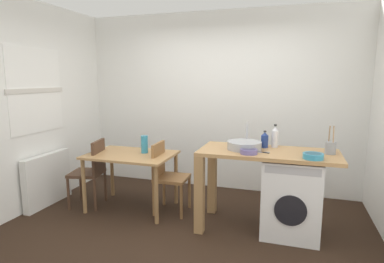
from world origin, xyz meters
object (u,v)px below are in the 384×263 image
at_px(colander, 313,156).
at_px(utensil_crock, 330,148).
at_px(chair_person_seat, 92,169).
at_px(washing_machine, 291,196).
at_px(bottle_tall_green, 265,140).
at_px(chair_opposite, 166,173).
at_px(bottle_squat_brown, 275,137).
at_px(dining_table, 131,161).
at_px(vase, 144,144).
at_px(mixing_bowl, 249,151).

bearing_deg(colander, utensil_crock, 56.30).
distance_m(chair_person_seat, washing_machine, 2.56).
bearing_deg(washing_machine, bottle_tall_green, 151.84).
bearing_deg(chair_opposite, bottle_tall_green, 89.03).
height_order(chair_person_seat, utensil_crock, utensil_crock).
distance_m(chair_opposite, bottle_squat_brown, 1.43).
height_order(dining_table, colander, colander).
relative_size(utensil_crock, colander, 1.50).
xyz_separation_m(dining_table, utensil_crock, (2.37, -0.05, 0.35)).
xyz_separation_m(chair_opposite, utensil_crock, (1.90, -0.09, 0.48)).
height_order(bottle_squat_brown, utensil_crock, utensil_crock).
xyz_separation_m(utensil_crock, vase, (-2.22, 0.15, -0.14)).
bearing_deg(colander, chair_person_seat, 175.19).
height_order(bottle_tall_green, vase, bottle_tall_green).
xyz_separation_m(bottle_tall_green, bottle_squat_brown, (0.11, 0.05, 0.03)).
bearing_deg(washing_machine, dining_table, 177.21).
relative_size(dining_table, washing_machine, 1.28).
distance_m(dining_table, colander, 2.24).
bearing_deg(dining_table, bottle_squat_brown, 3.99).
height_order(chair_person_seat, washing_machine, chair_person_seat).
relative_size(bottle_squat_brown, utensil_crock, 0.89).
bearing_deg(bottle_tall_green, colander, -37.48).
bearing_deg(chair_person_seat, mixing_bowl, -107.53).
bearing_deg(vase, bottle_squat_brown, 0.88).
bearing_deg(dining_table, washing_machine, -2.79).
relative_size(chair_opposite, utensil_crock, 3.00).
xyz_separation_m(chair_person_seat, mixing_bowl, (2.11, -0.21, 0.44)).
height_order(dining_table, utensil_crock, utensil_crock).
bearing_deg(colander, vase, 168.51).
xyz_separation_m(chair_opposite, mixing_bowl, (1.08, -0.34, 0.44)).
relative_size(chair_person_seat, bottle_tall_green, 4.60).
bearing_deg(mixing_bowl, bottle_squat_brown, 60.37).
bearing_deg(bottle_tall_green, dining_table, -177.52).
distance_m(chair_opposite, utensil_crock, 1.96).
relative_size(dining_table, bottle_tall_green, 5.62).
xyz_separation_m(dining_table, colander, (2.19, -0.32, 0.31)).
bearing_deg(bottle_tall_green, washing_machine, -28.16).
relative_size(bottle_squat_brown, vase, 1.17).
bearing_deg(chair_person_seat, dining_table, -93.02).
xyz_separation_m(washing_machine, bottle_tall_green, (-0.32, 0.17, 0.58)).
bearing_deg(bottle_tall_green, bottle_squat_brown, 25.25).
xyz_separation_m(bottle_tall_green, vase, (-1.54, 0.03, -0.15)).
height_order(bottle_squat_brown, mixing_bowl, bottle_squat_brown).
bearing_deg(dining_table, chair_person_seat, -171.20).
distance_m(chair_opposite, washing_machine, 1.54).
relative_size(dining_table, vase, 4.80).
xyz_separation_m(chair_person_seat, washing_machine, (2.55, -0.01, -0.08)).
xyz_separation_m(washing_machine, bottle_squat_brown, (-0.21, 0.22, 0.61)).
bearing_deg(dining_table, utensil_crock, -1.10).
relative_size(mixing_bowl, colander, 0.92).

